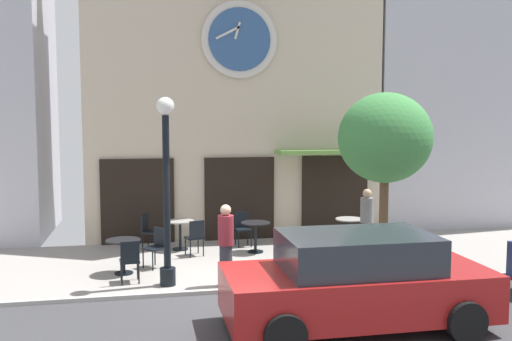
% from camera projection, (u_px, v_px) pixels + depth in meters
% --- Properties ---
extents(ground_plane, '(27.75, 9.85, 0.13)m').
position_uv_depth(ground_plane, '(243.00, 295.00, 11.03)').
color(ground_plane, gray).
extents(clock_building, '(8.35, 3.89, 9.97)m').
position_uv_depth(clock_building, '(232.00, 58.00, 16.73)').
color(clock_building, beige).
rests_on(clock_building, ground_plane).
extents(neighbor_building_right, '(6.87, 3.22, 13.15)m').
position_uv_depth(neighbor_building_right, '(465.00, 19.00, 18.41)').
color(neighbor_building_right, '#B2B2BC').
rests_on(neighbor_building_right, ground_plane).
extents(street_lamp, '(0.36, 0.36, 3.81)m').
position_uv_depth(street_lamp, '(167.00, 191.00, 11.40)').
color(street_lamp, black).
rests_on(street_lamp, ground_plane).
extents(street_tree, '(2.09, 1.88, 3.96)m').
position_uv_depth(street_tree, '(385.00, 139.00, 12.48)').
color(street_tree, brown).
rests_on(street_tree, ground_plane).
extents(cafe_table_rightmost, '(0.75, 0.75, 0.76)m').
position_uv_depth(cafe_table_rightmost, '(123.00, 249.00, 12.37)').
color(cafe_table_rightmost, black).
rests_on(cafe_table_rightmost, ground_plane).
extents(cafe_table_near_door, '(0.72, 0.72, 0.76)m').
position_uv_depth(cafe_table_near_door, '(180.00, 229.00, 14.62)').
color(cafe_table_near_door, black).
rests_on(cafe_table_near_door, ground_plane).
extents(cafe_table_center, '(0.74, 0.74, 0.77)m').
position_uv_depth(cafe_table_center, '(255.00, 231.00, 14.33)').
color(cafe_table_center, black).
rests_on(cafe_table_center, ground_plane).
extents(cafe_table_leftmost, '(0.76, 0.76, 0.72)m').
position_uv_depth(cafe_table_leftmost, '(328.00, 240.00, 13.42)').
color(cafe_table_leftmost, black).
rests_on(cafe_table_leftmost, ground_plane).
extents(cafe_table_center_left, '(0.73, 0.73, 0.77)m').
position_uv_depth(cafe_table_center_left, '(349.00, 227.00, 14.87)').
color(cafe_table_center_left, black).
rests_on(cafe_table_center_left, ground_plane).
extents(cafe_chair_facing_street, '(0.56, 0.56, 0.90)m').
position_uv_depth(cafe_chair_facing_street, '(157.00, 244.00, 12.92)').
color(cafe_chair_facing_street, black).
rests_on(cafe_chair_facing_street, ground_plane).
extents(cafe_chair_near_tree, '(0.43, 0.43, 0.90)m').
position_uv_depth(cafe_chair_near_tree, '(130.00, 258.00, 11.65)').
color(cafe_chair_near_tree, black).
rests_on(cafe_chair_near_tree, ground_plane).
extents(cafe_chair_mid_row, '(0.57, 0.57, 0.90)m').
position_uv_depth(cafe_chair_mid_row, '(361.00, 243.00, 13.04)').
color(cafe_chair_mid_row, black).
rests_on(cafe_chair_mid_row, ground_plane).
extents(cafe_chair_left_end, '(0.53, 0.53, 0.90)m').
position_uv_depth(cafe_chair_left_end, '(382.00, 229.00, 14.73)').
color(cafe_chair_left_end, black).
rests_on(cafe_chair_left_end, ground_plane).
extents(cafe_chair_under_awning, '(0.50, 0.50, 0.90)m').
position_uv_depth(cafe_chair_under_awning, '(195.00, 235.00, 13.93)').
color(cafe_chair_under_awning, black).
rests_on(cafe_chair_under_awning, ground_plane).
extents(cafe_chair_outer, '(0.53, 0.53, 0.90)m').
position_uv_depth(cafe_chair_outer, '(148.00, 229.00, 14.71)').
color(cafe_chair_outer, black).
rests_on(cafe_chair_outer, ground_plane).
extents(cafe_chair_curbside, '(0.43, 0.43, 0.90)m').
position_uv_depth(cafe_chair_curbside, '(242.00, 226.00, 15.09)').
color(cafe_chair_curbside, black).
rests_on(cafe_chair_curbside, ground_plane).
extents(pedestrian_maroon, '(0.41, 0.41, 1.67)m').
position_uv_depth(pedestrian_maroon, '(226.00, 244.00, 11.45)').
color(pedestrian_maroon, '#2D2D38').
rests_on(pedestrian_maroon, ground_plane).
extents(pedestrian_grey, '(0.41, 0.41, 1.67)m').
position_uv_depth(pedestrian_grey, '(367.00, 222.00, 13.89)').
color(pedestrian_grey, '#2D2D38').
rests_on(pedestrian_grey, ground_plane).
extents(parked_car_red, '(4.30, 2.03, 1.55)m').
position_uv_depth(parked_car_red, '(356.00, 282.00, 9.20)').
color(parked_car_red, maroon).
rests_on(parked_car_red, ground_plane).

